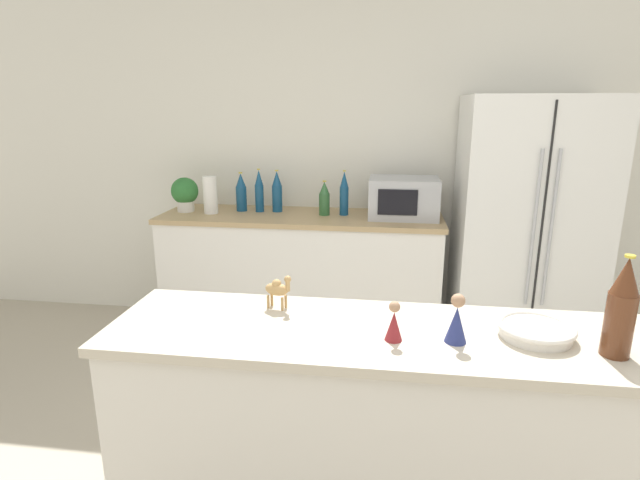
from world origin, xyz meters
name	(u,v)px	position (x,y,z in m)	size (l,w,h in m)	color
wall_back	(378,164)	(0.00, 2.73, 1.27)	(8.00, 0.06, 2.55)	silver
back_counter	(301,275)	(-0.54, 2.40, 0.47)	(2.04, 0.63, 0.93)	white
refrigerator	(526,230)	(1.02, 2.35, 0.88)	(0.91, 0.69, 1.77)	white
bar_counter	(381,445)	(0.09, 0.53, 0.47)	(1.97, 0.55, 0.94)	beige
potted_plant	(185,193)	(-1.42, 2.40, 1.07)	(0.20, 0.20, 0.25)	silver
paper_towel_roll	(210,195)	(-1.21, 2.36, 1.07)	(0.10, 0.10, 0.27)	white
microwave	(403,198)	(0.19, 2.42, 1.07)	(0.48, 0.37, 0.28)	#B2B5BA
back_bottle_0	(324,199)	(-0.37, 2.42, 1.05)	(0.08, 0.08, 0.25)	#2D6033
back_bottle_1	(241,193)	(-1.01, 2.48, 1.07)	(0.08, 0.08, 0.29)	navy
back_bottle_2	(344,194)	(-0.23, 2.44, 1.09)	(0.06, 0.06, 0.32)	navy
back_bottle_3	(277,192)	(-0.74, 2.49, 1.08)	(0.08, 0.08, 0.31)	navy
back_bottle_4	(259,191)	(-0.87, 2.47, 1.09)	(0.06, 0.06, 0.32)	navy
wine_bottle	(621,309)	(0.81, 0.45, 1.10)	(0.09, 0.09, 0.33)	#562D19
fruit_bowl	(536,330)	(0.60, 0.54, 0.96)	(0.26, 0.26, 0.05)	white
camel_figurine	(278,289)	(-0.32, 0.67, 1.02)	(0.11, 0.07, 0.14)	tan
wise_man_figurine_blue	(457,321)	(0.32, 0.47, 1.01)	(0.07, 0.07, 0.17)	navy
wise_man_figurine_crimson	(394,324)	(0.12, 0.45, 1.00)	(0.06, 0.06, 0.14)	maroon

